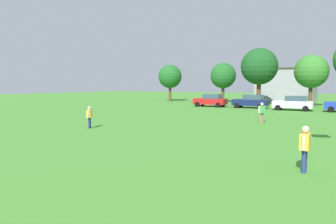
{
  "coord_description": "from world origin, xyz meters",
  "views": [
    {
      "loc": [
        8.6,
        0.51,
        3.0
      ],
      "look_at": [
        3.57,
        9.3,
        2.11
      ],
      "focal_mm": 33.92,
      "sensor_mm": 36.0,
      "label": 1
    }
  ],
  "objects_px": {
    "bystander_near_trees": "(89,115)",
    "bystander_midfield": "(262,111)",
    "adult_bystander": "(305,145)",
    "parked_car_white_2": "(294,103)",
    "tree_far_left": "(170,77)",
    "parked_car_navy_1": "(251,101)",
    "parked_car_red_0": "(211,100)",
    "tree_left": "(223,76)",
    "tree_center_right": "(311,72)",
    "tree_center_left": "(259,67)"
  },
  "relations": [
    {
      "from": "adult_bystander",
      "to": "tree_left",
      "type": "height_order",
      "value": "tree_left"
    },
    {
      "from": "parked_car_white_2",
      "to": "tree_center_left",
      "type": "relative_size",
      "value": 0.53
    },
    {
      "from": "tree_far_left",
      "to": "parked_car_red_0",
      "type": "bearing_deg",
      "value": -39.32
    },
    {
      "from": "adult_bystander",
      "to": "parked_car_white_2",
      "type": "relative_size",
      "value": 0.37
    },
    {
      "from": "bystander_midfield",
      "to": "tree_left",
      "type": "height_order",
      "value": "tree_left"
    },
    {
      "from": "parked_car_navy_1",
      "to": "tree_far_left",
      "type": "distance_m",
      "value": 19.53
    },
    {
      "from": "adult_bystander",
      "to": "tree_center_right",
      "type": "height_order",
      "value": "tree_center_right"
    },
    {
      "from": "adult_bystander",
      "to": "tree_far_left",
      "type": "height_order",
      "value": "tree_far_left"
    },
    {
      "from": "tree_far_left",
      "to": "tree_center_left",
      "type": "distance_m",
      "value": 16.55
    },
    {
      "from": "tree_center_left",
      "to": "parked_car_navy_1",
      "type": "bearing_deg",
      "value": -84.43
    },
    {
      "from": "bystander_near_trees",
      "to": "parked_car_white_2",
      "type": "distance_m",
      "value": 24.54
    },
    {
      "from": "bystander_near_trees",
      "to": "parked_car_white_2",
      "type": "height_order",
      "value": "parked_car_white_2"
    },
    {
      "from": "parked_car_red_0",
      "to": "parked_car_white_2",
      "type": "bearing_deg",
      "value": 174.64
    },
    {
      "from": "parked_car_navy_1",
      "to": "tree_center_right",
      "type": "xyz_separation_m",
      "value": [
        6.15,
        6.86,
        3.8
      ]
    },
    {
      "from": "bystander_midfield",
      "to": "tree_far_left",
      "type": "height_order",
      "value": "tree_far_left"
    },
    {
      "from": "tree_far_left",
      "to": "parked_car_navy_1",
      "type": "bearing_deg",
      "value": -28.66
    },
    {
      "from": "tree_center_right",
      "to": "tree_center_left",
      "type": "bearing_deg",
      "value": -175.15
    },
    {
      "from": "bystander_midfield",
      "to": "parked_car_red_0",
      "type": "bearing_deg",
      "value": 59.7
    },
    {
      "from": "parked_car_navy_1",
      "to": "bystander_near_trees",
      "type": "bearing_deg",
      "value": 78.93
    },
    {
      "from": "tree_center_right",
      "to": "tree_left",
      "type": "bearing_deg",
      "value": 167.31
    },
    {
      "from": "parked_car_red_0",
      "to": "tree_center_left",
      "type": "relative_size",
      "value": 0.53
    },
    {
      "from": "parked_car_red_0",
      "to": "parked_car_white_2",
      "type": "relative_size",
      "value": 1.0
    },
    {
      "from": "bystander_midfield",
      "to": "tree_center_right",
      "type": "xyz_separation_m",
      "value": [
        1.25,
        21.89,
        3.71
      ]
    },
    {
      "from": "parked_car_white_2",
      "to": "parked_car_navy_1",
      "type": "bearing_deg",
      "value": -13.28
    },
    {
      "from": "parked_car_white_2",
      "to": "tree_left",
      "type": "bearing_deg",
      "value": -41.63
    },
    {
      "from": "tree_far_left",
      "to": "tree_left",
      "type": "distance_m",
      "value": 9.59
    },
    {
      "from": "parked_car_red_0",
      "to": "tree_center_right",
      "type": "relative_size",
      "value": 0.62
    },
    {
      "from": "parked_car_red_0",
      "to": "tree_center_left",
      "type": "xyz_separation_m",
      "value": [
        4.7,
        6.53,
        4.63
      ]
    },
    {
      "from": "parked_car_red_0",
      "to": "tree_left",
      "type": "relative_size",
      "value": 0.67
    },
    {
      "from": "bystander_near_trees",
      "to": "bystander_midfield",
      "type": "xyz_separation_m",
      "value": [
        9.54,
        8.67,
        0.06
      ]
    },
    {
      "from": "parked_car_navy_1",
      "to": "tree_far_left",
      "type": "bearing_deg",
      "value": -28.66
    },
    {
      "from": "bystander_near_trees",
      "to": "tree_left",
      "type": "height_order",
      "value": "tree_left"
    },
    {
      "from": "bystander_midfield",
      "to": "tree_left",
      "type": "bearing_deg",
      "value": 51.16
    },
    {
      "from": "adult_bystander",
      "to": "bystander_midfield",
      "type": "distance_m",
      "value": 13.92
    },
    {
      "from": "parked_car_white_2",
      "to": "tree_center_left",
      "type": "xyz_separation_m",
      "value": [
        -5.83,
        7.51,
        4.63
      ]
    },
    {
      "from": "tree_left",
      "to": "tree_center_left",
      "type": "height_order",
      "value": "tree_center_left"
    },
    {
      "from": "parked_car_red_0",
      "to": "tree_center_left",
      "type": "height_order",
      "value": "tree_center_left"
    },
    {
      "from": "parked_car_white_2",
      "to": "adult_bystander",
      "type": "bearing_deg",
      "value": 98.94
    },
    {
      "from": "tree_left",
      "to": "tree_center_right",
      "type": "distance_m",
      "value": 13.78
    },
    {
      "from": "adult_bystander",
      "to": "tree_center_right",
      "type": "distance_m",
      "value": 35.4
    },
    {
      "from": "adult_bystander",
      "to": "parked_car_red_0",
      "type": "relative_size",
      "value": 0.37
    },
    {
      "from": "adult_bystander",
      "to": "parked_car_white_2",
      "type": "height_order",
      "value": "parked_car_white_2"
    },
    {
      "from": "bystander_near_trees",
      "to": "tree_center_right",
      "type": "bearing_deg",
      "value": 131.7
    },
    {
      "from": "bystander_midfield",
      "to": "tree_left",
      "type": "xyz_separation_m",
      "value": [
        -12.19,
        24.92,
        3.42
      ]
    },
    {
      "from": "bystander_near_trees",
      "to": "tree_center_right",
      "type": "xyz_separation_m",
      "value": [
        10.79,
        30.56,
        3.77
      ]
    },
    {
      "from": "parked_car_navy_1",
      "to": "tree_far_left",
      "type": "xyz_separation_m",
      "value": [
        -16.86,
        9.22,
        3.46
      ]
    },
    {
      "from": "bystander_near_trees",
      "to": "tree_center_right",
      "type": "height_order",
      "value": "tree_center_right"
    },
    {
      "from": "tree_far_left",
      "to": "tree_center_right",
      "type": "height_order",
      "value": "tree_center_right"
    },
    {
      "from": "parked_car_white_2",
      "to": "tree_center_right",
      "type": "xyz_separation_m",
      "value": [
        0.94,
        8.09,
        3.8
      ]
    },
    {
      "from": "parked_car_navy_1",
      "to": "tree_far_left",
      "type": "height_order",
      "value": "tree_far_left"
    }
  ]
}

